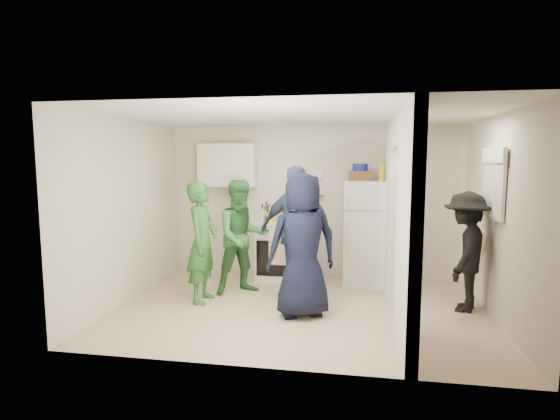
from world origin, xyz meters
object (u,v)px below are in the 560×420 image
(stove, at_px, (282,250))
(yellow_cup_stack_top, at_px, (382,173))
(fridge, at_px, (365,232))
(person_nook, at_px, (466,251))
(person_denim, at_px, (296,232))
(blue_bowl, at_px, (360,167))
(person_green_left, at_px, (202,242))
(person_green_center, at_px, (242,237))
(person_navy, at_px, (302,245))
(wicker_basket, at_px, (360,176))

(stove, height_order, yellow_cup_stack_top, yellow_cup_stack_top)
(fridge, xyz_separation_m, person_nook, (1.24, -1.04, -0.04))
(person_denim, height_order, person_nook, person_denim)
(stove, xyz_separation_m, person_denim, (0.34, -0.87, 0.46))
(blue_bowl, relative_size, person_denim, 0.13)
(stove, distance_m, fridge, 1.38)
(yellow_cup_stack_top, relative_size, person_green_left, 0.15)
(fridge, relative_size, blue_bowl, 6.75)
(fridge, distance_m, person_green_left, 2.55)
(person_denim, bearing_deg, person_green_left, -143.18)
(stove, xyz_separation_m, fridge, (1.33, -0.03, 0.34))
(person_denim, bearing_deg, fridge, 58.25)
(person_denim, relative_size, person_nook, 1.21)
(stove, distance_m, person_green_center, 0.99)
(blue_bowl, xyz_separation_m, person_navy, (-0.71, -1.65, -0.93))
(yellow_cup_stack_top, height_order, person_denim, person_denim)
(person_navy, bearing_deg, wicker_basket, -135.27)
(wicker_basket, height_order, person_nook, wicker_basket)
(person_green_left, xyz_separation_m, person_nook, (3.46, 0.22, -0.05))
(blue_bowl, relative_size, person_nook, 0.16)
(fridge, height_order, person_green_center, person_green_center)
(yellow_cup_stack_top, bearing_deg, blue_bowl, 154.89)
(stove, relative_size, person_green_center, 0.57)
(person_navy, height_order, person_nook, person_navy)
(stove, bearing_deg, blue_bowl, 0.93)
(fridge, distance_m, person_nook, 1.62)
(wicker_basket, xyz_separation_m, person_green_left, (-2.12, -1.31, -0.87))
(fridge, height_order, person_nook, fridge)
(stove, relative_size, wicker_basket, 2.71)
(yellow_cup_stack_top, relative_size, person_green_center, 0.15)
(person_green_left, bearing_deg, person_navy, -102.47)
(person_denim, bearing_deg, blue_bowl, 62.92)
(wicker_basket, relative_size, yellow_cup_stack_top, 1.40)
(yellow_cup_stack_top, height_order, person_navy, yellow_cup_stack_top)
(wicker_basket, relative_size, person_green_left, 0.21)
(yellow_cup_stack_top, height_order, person_nook, yellow_cup_stack_top)
(blue_bowl, relative_size, person_green_left, 0.15)
(person_green_left, relative_size, person_denim, 0.88)
(stove, height_order, person_navy, person_navy)
(yellow_cup_stack_top, distance_m, person_green_center, 2.30)
(yellow_cup_stack_top, xyz_separation_m, person_denim, (-1.21, -0.74, -0.81))
(wicker_basket, height_order, person_green_left, wicker_basket)
(wicker_basket, xyz_separation_m, yellow_cup_stack_top, (0.32, -0.15, 0.05))
(wicker_basket, bearing_deg, yellow_cup_stack_top, -25.11)
(blue_bowl, relative_size, person_green_center, 0.14)
(fridge, bearing_deg, person_nook, -40.03)
(person_green_left, bearing_deg, person_green_center, -41.54)
(wicker_basket, relative_size, person_green_center, 0.21)
(blue_bowl, height_order, person_nook, blue_bowl)
(person_green_center, bearing_deg, yellow_cup_stack_top, -14.46)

